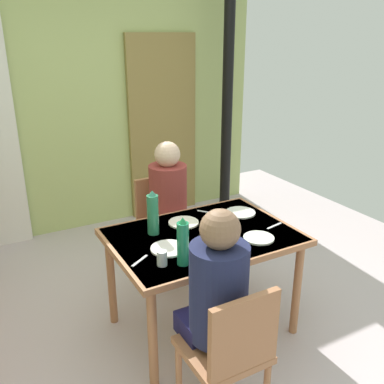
# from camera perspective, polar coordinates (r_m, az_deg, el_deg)

# --- Properties ---
(ground_plane) EXTENTS (5.87, 5.87, 0.00)m
(ground_plane) POSITION_cam_1_polar(r_m,az_deg,el_deg) (3.08, -2.08, -19.84)
(ground_plane) COLOR beige
(wall_back) EXTENTS (4.09, 0.10, 2.63)m
(wall_back) POSITION_cam_1_polar(r_m,az_deg,el_deg) (4.53, -15.54, 11.18)
(wall_back) COLOR #B0C172
(wall_back) RESTS_ON ground_plane
(door_wooden) EXTENTS (0.80, 0.05, 2.00)m
(door_wooden) POSITION_cam_1_polar(r_m,az_deg,el_deg) (4.82, -3.91, 8.58)
(door_wooden) COLOR olive
(door_wooden) RESTS_ON ground_plane
(stove_pipe_column) EXTENTS (0.12, 0.12, 2.63)m
(stove_pipe_column) POSITION_cam_1_polar(r_m,az_deg,el_deg) (4.86, 4.75, 12.42)
(stove_pipe_column) COLOR black
(stove_pipe_column) RESTS_ON ground_plane
(dining_table) EXTENTS (1.21, 0.86, 0.74)m
(dining_table) POSITION_cam_1_polar(r_m,az_deg,el_deg) (2.88, 1.45, -7.10)
(dining_table) COLOR #A76B45
(dining_table) RESTS_ON ground_plane
(chair_near_diner) EXTENTS (0.40, 0.40, 0.87)m
(chair_near_diner) POSITION_cam_1_polar(r_m,az_deg,el_deg) (2.29, 5.15, -20.39)
(chair_near_diner) COLOR #A76B45
(chair_near_diner) RESTS_ON ground_plane
(chair_far_diner) EXTENTS (0.40, 0.40, 0.87)m
(chair_far_diner) POSITION_cam_1_polar(r_m,az_deg,el_deg) (3.60, -3.97, -4.05)
(chair_far_diner) COLOR #A76B45
(chair_far_diner) RESTS_ON ground_plane
(person_near_diner) EXTENTS (0.30, 0.37, 0.77)m
(person_near_diner) POSITION_cam_1_polar(r_m,az_deg,el_deg) (2.21, 3.38, -12.82)
(person_near_diner) COLOR #1B1948
(person_near_diner) RESTS_ON ground_plane
(person_far_diner) EXTENTS (0.30, 0.37, 0.77)m
(person_far_diner) POSITION_cam_1_polar(r_m,az_deg,el_deg) (3.38, -3.11, -0.52)
(person_far_diner) COLOR brown
(person_far_diner) RESTS_ON ground_plane
(water_bottle_green_near) EXTENTS (0.08, 0.08, 0.31)m
(water_bottle_green_near) POSITION_cam_1_polar(r_m,az_deg,el_deg) (2.80, -5.26, -2.88)
(water_bottle_green_near) COLOR #297953
(water_bottle_green_near) RESTS_ON dining_table
(water_bottle_green_far) EXTENTS (0.07, 0.07, 0.29)m
(water_bottle_green_far) POSITION_cam_1_polar(r_m,az_deg,el_deg) (2.43, -1.23, -6.76)
(water_bottle_green_far) COLOR #1D7D53
(water_bottle_green_far) RESTS_ON dining_table
(serving_bowl_center) EXTENTS (0.17, 0.17, 0.05)m
(serving_bowl_center) POSITION_cam_1_polar(r_m,az_deg,el_deg) (2.58, 2.72, -7.94)
(serving_bowl_center) COLOR silver
(serving_bowl_center) RESTS_ON dining_table
(dinner_plate_near_left) EXTENTS (0.20, 0.20, 0.01)m
(dinner_plate_near_left) POSITION_cam_1_polar(r_m,az_deg,el_deg) (2.81, 8.92, -6.09)
(dinner_plate_near_left) COLOR white
(dinner_plate_near_left) RESTS_ON dining_table
(dinner_plate_near_right) EXTENTS (0.21, 0.21, 0.01)m
(dinner_plate_near_right) POSITION_cam_1_polar(r_m,az_deg,el_deg) (3.00, -1.13, -4.11)
(dinner_plate_near_right) COLOR white
(dinner_plate_near_right) RESTS_ON dining_table
(dinner_plate_far_center) EXTENTS (0.23, 0.23, 0.01)m
(dinner_plate_far_center) POSITION_cam_1_polar(r_m,az_deg,el_deg) (2.66, -3.14, -7.55)
(dinner_plate_far_center) COLOR white
(dinner_plate_far_center) RESTS_ON dining_table
(dinner_plate_far_side) EXTENTS (0.22, 0.22, 0.01)m
(dinner_plate_far_side) POSITION_cam_1_polar(r_m,az_deg,el_deg) (3.18, 6.49, -2.74)
(dinner_plate_far_side) COLOR white
(dinner_plate_far_side) RESTS_ON dining_table
(drinking_glass_by_near_diner) EXTENTS (0.06, 0.06, 0.09)m
(drinking_glass_by_near_diner) POSITION_cam_1_polar(r_m,az_deg,el_deg) (2.47, -4.03, -8.83)
(drinking_glass_by_near_diner) COLOR silver
(drinking_glass_by_near_diner) RESTS_ON dining_table
(bread_plate_sliced) EXTENTS (0.19, 0.19, 0.02)m
(bread_plate_sliced) POSITION_cam_1_polar(r_m,az_deg,el_deg) (2.92, 3.64, -4.76)
(bread_plate_sliced) COLOR #DBB77A
(bread_plate_sliced) RESTS_ON dining_table
(cutlery_knife_near) EXTENTS (0.13, 0.09, 0.00)m
(cutlery_knife_near) POSITION_cam_1_polar(r_m,az_deg,el_deg) (2.55, -7.01, -9.11)
(cutlery_knife_near) COLOR silver
(cutlery_knife_near) RESTS_ON dining_table
(cutlery_fork_near) EXTENTS (0.15, 0.05, 0.00)m
(cutlery_fork_near) POSITION_cam_1_polar(r_m,az_deg,el_deg) (3.01, 10.97, -4.46)
(cutlery_fork_near) COLOR silver
(cutlery_fork_near) RESTS_ON dining_table
(cutlery_knife_far) EXTENTS (0.11, 0.13, 0.00)m
(cutlery_knife_far) POSITION_cam_1_polar(r_m,az_deg,el_deg) (3.18, 1.96, -2.69)
(cutlery_knife_far) COLOR silver
(cutlery_knife_far) RESTS_ON dining_table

